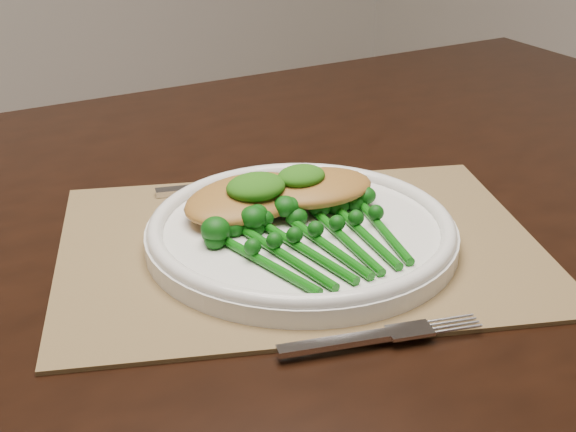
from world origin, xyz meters
TOP-DOWN VIEW (x-y plane):
  - placemat at (0.05, -0.18)m, footprint 0.53×0.47m
  - dinner_plate at (0.05, -0.18)m, footprint 0.29×0.29m
  - knife at (0.06, -0.04)m, footprint 0.19×0.08m
  - fork at (0.02, -0.35)m, footprint 0.16×0.07m
  - chicken_fillet_left at (0.03, -0.13)m, footprint 0.15×0.12m
  - chicken_fillet_right at (0.09, -0.15)m, footprint 0.13×0.10m
  - pesto_dollop_left at (0.03, -0.14)m, footprint 0.06×0.05m
  - pesto_dollop_right at (0.08, -0.15)m, footprint 0.05×0.04m
  - broccolini_bundle at (0.05, -0.23)m, footprint 0.15×0.17m

SIDE VIEW (x-z plane):
  - placemat at x=0.05m, z-range 0.75..0.75m
  - fork at x=0.02m, z-range 0.76..0.76m
  - knife at x=0.06m, z-range 0.75..0.76m
  - dinner_plate at x=0.05m, z-range 0.75..0.78m
  - broccolini_bundle at x=0.05m, z-range 0.76..0.79m
  - chicken_fillet_left at x=0.03m, z-range 0.77..0.80m
  - chicken_fillet_right at x=0.09m, z-range 0.78..0.80m
  - pesto_dollop_left at x=0.03m, z-range 0.79..0.81m
  - pesto_dollop_right at x=0.08m, z-range 0.79..0.81m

